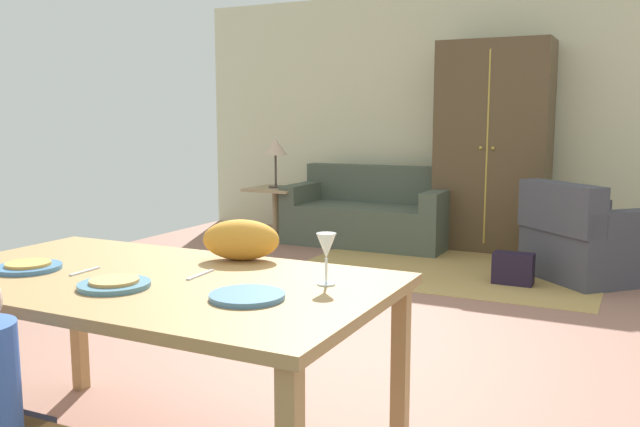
% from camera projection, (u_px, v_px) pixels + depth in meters
% --- Properties ---
extents(ground_plane, '(7.17, 6.57, 0.02)m').
position_uv_depth(ground_plane, '(388.00, 329.00, 4.32)').
color(ground_plane, '#946556').
extents(back_wall, '(7.17, 0.10, 2.70)m').
position_uv_depth(back_wall, '(500.00, 117.00, 7.09)').
color(back_wall, beige).
rests_on(back_wall, ground_plane).
extents(dining_table, '(1.80, 1.00, 0.76)m').
position_uv_depth(dining_table, '(150.00, 294.00, 2.51)').
color(dining_table, '#A6804D').
rests_on(dining_table, ground_plane).
extents(plate_near_man, '(0.25, 0.25, 0.02)m').
position_uv_depth(plate_near_man, '(28.00, 268.00, 2.60)').
color(plate_near_man, teal).
rests_on(plate_near_man, dining_table).
extents(pizza_near_man, '(0.17, 0.17, 0.01)m').
position_uv_depth(pizza_near_man, '(28.00, 264.00, 2.60)').
color(pizza_near_man, gold).
rests_on(pizza_near_man, plate_near_man).
extents(plate_near_child, '(0.25, 0.25, 0.02)m').
position_uv_depth(plate_near_child, '(114.00, 285.00, 2.34)').
color(plate_near_child, teal).
rests_on(plate_near_child, dining_table).
extents(pizza_near_child, '(0.17, 0.17, 0.01)m').
position_uv_depth(pizza_near_child, '(114.00, 281.00, 2.33)').
color(pizza_near_child, tan).
rests_on(pizza_near_child, plate_near_child).
extents(plate_near_woman, '(0.25, 0.25, 0.02)m').
position_uv_depth(plate_near_woman, '(247.00, 296.00, 2.19)').
color(plate_near_woman, teal).
rests_on(plate_near_woman, dining_table).
extents(wine_glass, '(0.07, 0.07, 0.19)m').
position_uv_depth(wine_glass, '(326.00, 248.00, 2.35)').
color(wine_glass, silver).
rests_on(wine_glass, dining_table).
extents(fork, '(0.02, 0.15, 0.01)m').
position_uv_depth(fork, '(85.00, 271.00, 2.57)').
color(fork, silver).
rests_on(fork, dining_table).
extents(knife, '(0.02, 0.17, 0.01)m').
position_uv_depth(knife, '(201.00, 275.00, 2.51)').
color(knife, silver).
rests_on(knife, dining_table).
extents(cat, '(0.36, 0.26, 0.17)m').
position_uv_depth(cat, '(241.00, 240.00, 2.78)').
color(cat, orange).
rests_on(cat, dining_table).
extents(area_rug, '(2.60, 1.80, 0.01)m').
position_uv_depth(area_rug, '(448.00, 269.00, 5.98)').
color(area_rug, '#AE8B4D').
rests_on(area_rug, ground_plane).
extents(couch, '(1.72, 0.86, 0.82)m').
position_uv_depth(couch, '(371.00, 215.00, 7.18)').
color(couch, '#495345').
rests_on(couch, ground_plane).
extents(armchair, '(1.21, 1.21, 0.82)m').
position_uv_depth(armchair, '(587.00, 242.00, 5.59)').
color(armchair, '#41414B').
rests_on(armchair, ground_plane).
extents(armoire, '(1.10, 0.59, 2.10)m').
position_uv_depth(armoire, '(493.00, 147.00, 6.78)').
color(armoire, brown).
rests_on(armoire, ground_plane).
extents(side_table, '(0.56, 0.56, 0.58)m').
position_uv_depth(side_table, '(276.00, 206.00, 7.39)').
color(side_table, tan).
rests_on(side_table, ground_plane).
extents(table_lamp, '(0.26, 0.26, 0.54)m').
position_uv_depth(table_lamp, '(275.00, 149.00, 7.29)').
color(table_lamp, '#423632').
rests_on(table_lamp, side_table).
extents(handbag, '(0.32, 0.16, 0.26)m').
position_uv_depth(handbag, '(513.00, 269.00, 5.43)').
color(handbag, black).
rests_on(handbag, ground_plane).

